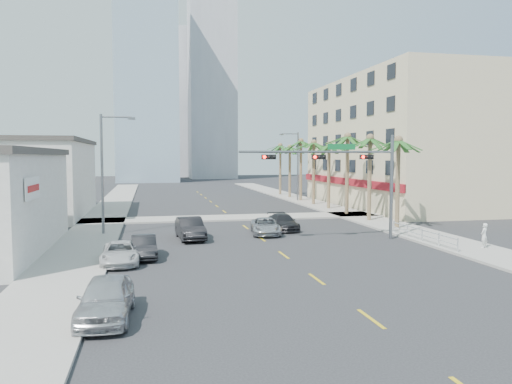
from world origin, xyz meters
TOP-DOWN VIEW (x-y plane):
  - ground at (0.00, 0.00)m, footprint 260.00×260.00m
  - sidewalk_right at (12.00, 20.00)m, footprint 4.00×120.00m
  - sidewalk_left at (-12.00, 20.00)m, footprint 4.00×120.00m
  - sidewalk_cross at (0.00, 22.00)m, footprint 80.00×4.00m
  - building_right at (21.99, 30.00)m, footprint 15.25×28.00m
  - building_left_far at (-19.50, 28.00)m, footprint 11.00×18.00m
  - tower_far_left at (-8.00, 95.00)m, footprint 14.00×14.00m
  - tower_far_right at (9.00, 110.00)m, footprint 12.00×12.00m
  - tower_far_center at (-3.00, 125.00)m, footprint 16.00×16.00m
  - traffic_signal_mast at (5.78, 7.95)m, footprint 11.12×0.54m
  - palm_tree_0 at (11.60, 12.00)m, footprint 4.80×4.80m
  - palm_tree_1 at (11.60, 17.20)m, footprint 4.80×4.80m
  - palm_tree_2 at (11.60, 22.40)m, footprint 4.80×4.80m
  - palm_tree_3 at (11.60, 27.60)m, footprint 4.80×4.80m
  - palm_tree_4 at (11.60, 32.80)m, footprint 4.80×4.80m
  - palm_tree_5 at (11.60, 38.00)m, footprint 4.80×4.80m
  - palm_tree_6 at (11.60, 43.20)m, footprint 4.80×4.80m
  - palm_tree_7 at (11.60, 48.40)m, footprint 4.80×4.80m
  - streetlight_left at (-11.00, 14.00)m, footprint 2.55×0.25m
  - streetlight_right at (11.00, 38.00)m, footprint 2.55×0.25m
  - guardrail at (10.30, 6.00)m, footprint 0.08×8.08m
  - car_parked_near at (-9.40, -6.03)m, footprint 2.05×4.63m
  - car_parked_mid at (-8.17, 4.93)m, footprint 1.58×4.02m
  - car_parked_far at (-9.40, 3.53)m, footprint 2.03×4.36m
  - car_lane_left at (-5.00, 10.91)m, footprint 1.99×4.82m
  - car_lane_center at (0.75, 11.90)m, footprint 2.67×4.72m
  - car_lane_right at (2.63, 13.79)m, footprint 1.91×4.42m
  - pedestrian at (12.72, 2.84)m, footprint 0.68×0.61m

SIDE VIEW (x-z plane):
  - ground at x=0.00m, z-range 0.00..0.00m
  - sidewalk_right at x=12.00m, z-range 0.00..0.15m
  - sidewalk_left at x=-12.00m, z-range 0.00..0.15m
  - sidewalk_cross at x=0.00m, z-range 0.00..0.15m
  - car_parked_far at x=-9.40m, z-range 0.00..1.21m
  - car_lane_center at x=0.75m, z-range 0.00..1.24m
  - car_lane_right at x=2.63m, z-range 0.00..1.27m
  - car_parked_mid at x=-8.17m, z-range 0.00..1.30m
  - guardrail at x=10.30m, z-range 0.17..1.17m
  - car_parked_near at x=-9.40m, z-range 0.00..1.55m
  - car_lane_left at x=-5.00m, z-range 0.00..1.55m
  - pedestrian at x=12.72m, z-range 0.15..1.71m
  - building_left_far at x=-19.50m, z-range 0.00..7.20m
  - streetlight_left at x=-11.00m, z-range 0.56..9.56m
  - streetlight_right at x=11.00m, z-range 0.56..9.56m
  - traffic_signal_mast at x=5.78m, z-range 1.46..8.66m
  - palm_tree_0 at x=11.60m, z-range 3.18..10.98m
  - palm_tree_3 at x=11.60m, z-range 3.18..10.98m
  - palm_tree_6 at x=11.60m, z-range 3.18..10.98m
  - palm_tree_1 at x=11.60m, z-range 3.35..11.51m
  - palm_tree_4 at x=11.60m, z-range 3.35..11.51m
  - palm_tree_7 at x=11.60m, z-range 3.35..11.51m
  - building_right at x=21.99m, z-range 0.00..15.00m
  - palm_tree_2 at x=11.60m, z-range 3.52..12.04m
  - palm_tree_5 at x=11.60m, z-range 3.52..12.04m
  - tower_far_center at x=-3.00m, z-range 0.00..42.00m
  - tower_far_left at x=-8.00m, z-range 0.00..48.00m
  - tower_far_right at x=9.00m, z-range 0.00..60.00m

